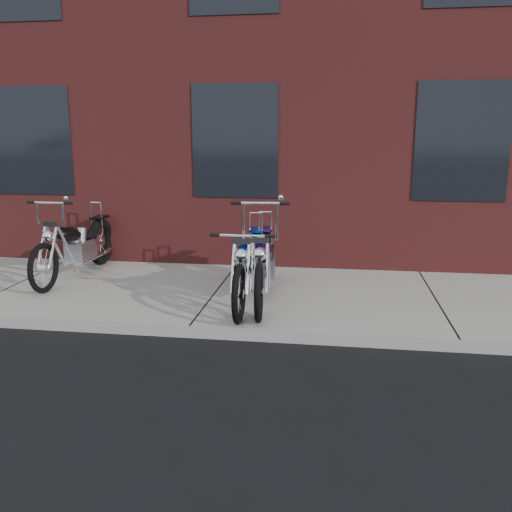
# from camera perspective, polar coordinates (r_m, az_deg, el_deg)

# --- Properties ---
(ground) EXTENTS (120.00, 120.00, 0.00)m
(ground) POSITION_cam_1_polar(r_m,az_deg,el_deg) (6.39, -6.98, -8.57)
(ground) COLOR black
(ground) RESTS_ON ground
(sidewalk) EXTENTS (22.00, 3.00, 0.15)m
(sidewalk) POSITION_cam_1_polar(r_m,az_deg,el_deg) (7.75, -4.10, -4.11)
(sidewalk) COLOR gray
(sidewalk) RESTS_ON ground
(building_brick) EXTENTS (22.00, 10.00, 8.00)m
(building_brick) POSITION_cam_1_polar(r_m,az_deg,el_deg) (13.94, 1.68, 19.61)
(building_brick) COLOR maroon
(building_brick) RESTS_ON ground
(chopper_purple) EXTENTS (0.60, 2.48, 1.39)m
(chopper_purple) POSITION_cam_1_polar(r_m,az_deg,el_deg) (7.19, 0.73, -1.08)
(chopper_purple) COLOR black
(chopper_purple) RESTS_ON sidewalk
(chopper_blue) EXTENTS (0.60, 2.47, 1.07)m
(chopper_blue) POSITION_cam_1_polar(r_m,az_deg,el_deg) (7.13, -0.67, -1.22)
(chopper_blue) COLOR black
(chopper_blue) RESTS_ON sidewalk
(chopper_third) EXTENTS (0.60, 2.46, 1.25)m
(chopper_third) POSITION_cam_1_polar(r_m,az_deg,el_deg) (8.80, -18.33, 0.78)
(chopper_third) COLOR black
(chopper_third) RESTS_ON sidewalk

